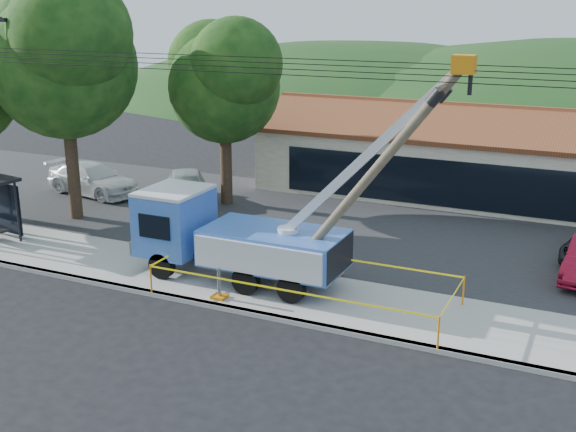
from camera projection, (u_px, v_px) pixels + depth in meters
The scene contains 13 objects.
ground at pixel (217, 342), 21.07m from camera, with size 120.00×120.00×0.00m, color black.
curb at pixel (250, 313), 22.87m from camera, with size 60.00×0.25×0.15m, color #A4A09A.
sidewalk at pixel (276, 292), 24.52m from camera, with size 60.00×4.00×0.15m, color #A4A09A.
parking_lot at pixel (356, 228), 31.48m from camera, with size 60.00×12.00×0.10m, color #28282B.
strip_mall at pixel (485, 160), 36.28m from camera, with size 22.50×8.53×4.67m.
tree_west_near at pixel (62, 50), 30.69m from camera, with size 7.56×6.72×10.80m.
tree_lot at pixel (224, 76), 33.40m from camera, with size 6.30×5.60×8.94m.
hill_west at pixel (359, 96), 74.90m from camera, with size 78.40×56.00×28.00m, color #173E16.
utility_truck at pixel (234, 235), 25.06m from camera, with size 11.49×4.03×7.97m.
leaning_pole at pixel (370, 176), 22.15m from camera, with size 6.12×1.71×7.90m.
caution_tape at pixel (304, 278), 23.58m from camera, with size 9.78×3.43×0.99m.
car_silver at pixel (187, 206), 35.02m from camera, with size 1.96×4.87×1.66m, color #B4B9BC.
car_white at pixel (94, 196), 36.82m from camera, with size 2.16×5.32×1.54m, color silver.
Camera 1 is at (9.93, -16.46, 9.60)m, focal length 45.00 mm.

